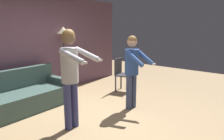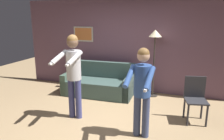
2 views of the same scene
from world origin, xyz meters
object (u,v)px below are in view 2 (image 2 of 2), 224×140
Objects in this scene: torchiere_lamp at (155,41)px; person_standing_right at (142,85)px; couch at (99,85)px; dining_chair_distant at (195,96)px; person_standing_left at (73,68)px.

torchiere_lamp reaches higher than person_standing_right.
couch is at bearing 131.15° from person_standing_right.
torchiere_lamp is at bearing 93.40° from person_standing_right.
torchiere_lamp is (1.44, 0.37, 1.22)m from couch.
person_standing_right is (0.13, -2.17, -0.53)m from torchiere_lamp.
torchiere_lamp is at bearing 131.50° from dining_chair_distant.
couch is 2.08× the size of dining_chair_distant.
torchiere_lamp is 1.85m from dining_chair_distant.
person_standing_left is at bearing -125.68° from torchiere_lamp.
torchiere_lamp is at bearing 54.32° from person_standing_left.
dining_chair_distant is at bearing 16.50° from person_standing_left.
couch is 2.62m from dining_chair_distant.
person_standing_left is 1.91× the size of dining_chair_distant.
person_standing_right is 1.74× the size of dining_chair_distant.
torchiere_lamp is 1.93× the size of dining_chair_distant.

